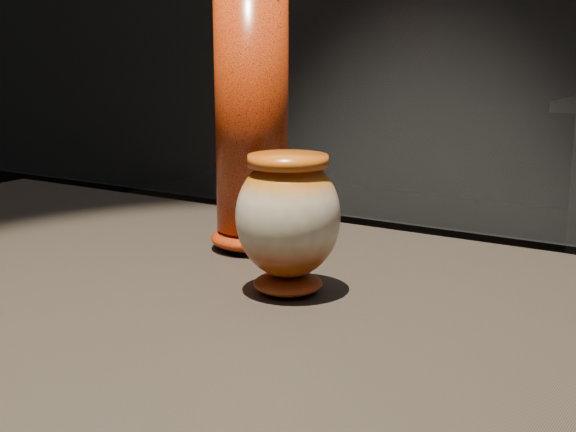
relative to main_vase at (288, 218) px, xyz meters
The scene contains 2 objects.
main_vase is the anchor object (origin of this frame).
tall_vase 0.23m from the main_vase, 136.15° to the left, with size 0.15×0.15×0.39m.
Camera 1 is at (0.40, -0.74, 1.20)m, focal length 50.00 mm.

